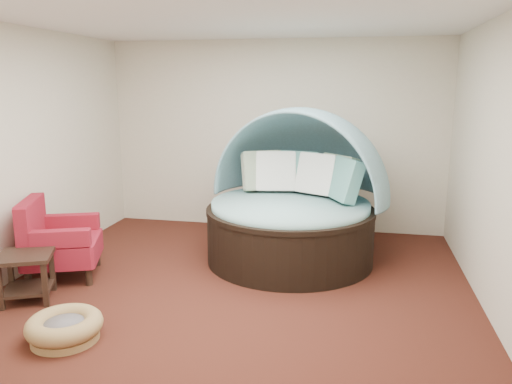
% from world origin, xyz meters
% --- Properties ---
extents(floor, '(5.00, 5.00, 0.00)m').
position_xyz_m(floor, '(0.00, 0.00, 0.00)').
color(floor, '#4C2015').
rests_on(floor, ground).
extents(wall_back, '(5.00, 0.00, 5.00)m').
position_xyz_m(wall_back, '(0.00, 2.50, 1.40)').
color(wall_back, beige).
rests_on(wall_back, floor).
extents(wall_front, '(5.00, 0.00, 5.00)m').
position_xyz_m(wall_front, '(0.00, -2.50, 1.40)').
color(wall_front, beige).
rests_on(wall_front, floor).
extents(wall_left, '(0.00, 5.00, 5.00)m').
position_xyz_m(wall_left, '(-2.50, 0.00, 1.40)').
color(wall_left, beige).
rests_on(wall_left, floor).
extents(wall_right, '(0.00, 5.00, 5.00)m').
position_xyz_m(wall_right, '(2.50, 0.00, 1.40)').
color(wall_right, beige).
rests_on(wall_right, floor).
extents(ceiling, '(5.00, 5.00, 0.00)m').
position_xyz_m(ceiling, '(0.00, 0.00, 2.80)').
color(ceiling, white).
rests_on(ceiling, wall_back).
extents(canopy_daybed, '(2.63, 2.58, 1.89)m').
position_xyz_m(canopy_daybed, '(0.48, 1.16, 0.88)').
color(canopy_daybed, black).
rests_on(canopy_daybed, floor).
extents(pet_basket, '(0.80, 0.80, 0.22)m').
position_xyz_m(pet_basket, '(-1.17, -1.33, 0.12)').
color(pet_basket, olive).
rests_on(pet_basket, floor).
extents(red_armchair, '(1.01, 1.01, 0.92)m').
position_xyz_m(red_armchair, '(-2.06, -0.03, 0.42)').
color(red_armchair, black).
rests_on(red_armchair, floor).
extents(side_table, '(0.68, 0.68, 0.49)m').
position_xyz_m(side_table, '(-2.00, -0.66, 0.32)').
color(side_table, black).
rests_on(side_table, floor).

